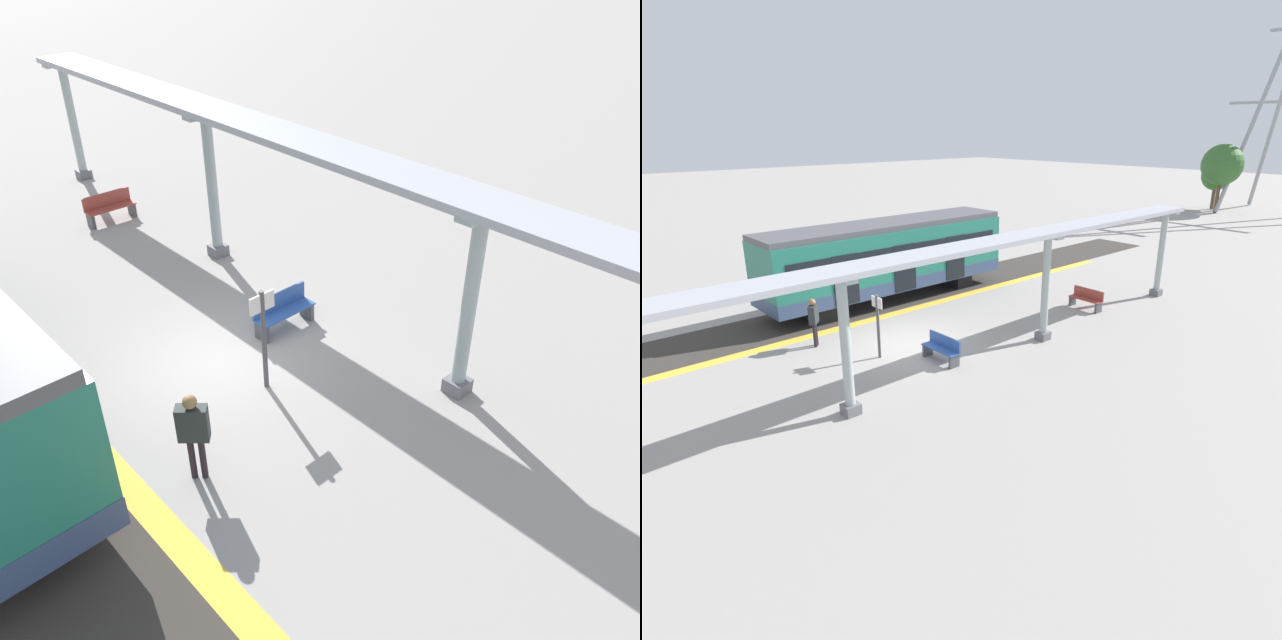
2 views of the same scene
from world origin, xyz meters
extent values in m
plane|color=#9A9490|center=(0.00, 0.00, 0.00)|extent=(176.00, 176.00, 0.00)
cube|color=gold|center=(-3.09, 0.00, 0.00)|extent=(0.49, 30.82, 0.01)
cube|color=black|center=(-3.62, -0.21, 1.69)|extent=(0.04, 1.10, 2.00)
cube|color=slate|center=(2.89, -4.04, 0.15)|extent=(0.44, 0.44, 0.30)
cylinder|color=#9AA8A8|center=(2.89, -4.04, 2.03)|extent=(0.28, 0.28, 3.46)
cube|color=#9AA8A8|center=(2.89, -4.04, 3.82)|extent=(1.10, 0.36, 0.12)
cube|color=slate|center=(2.89, 4.01, 0.15)|extent=(0.44, 0.44, 0.30)
cylinder|color=#9AA8A8|center=(2.89, 4.01, 2.03)|extent=(0.28, 0.28, 3.46)
cube|color=#9AA8A8|center=(2.89, 4.01, 3.82)|extent=(1.10, 0.36, 0.12)
cube|color=slate|center=(2.89, 12.08, 0.15)|extent=(0.44, 0.44, 0.30)
cylinder|color=#9AA8A8|center=(2.89, 12.08, 2.03)|extent=(0.28, 0.28, 3.46)
cube|color=#9AA8A8|center=(2.89, 12.08, 3.82)|extent=(1.10, 0.36, 0.12)
cube|color=#A8AAB2|center=(2.89, 0.13, 3.96)|extent=(1.20, 24.70, 0.16)
cube|color=#A13F35|center=(1.85, 8.04, 0.44)|extent=(1.51, 0.46, 0.04)
cube|color=#A13F35|center=(1.85, 8.23, 0.66)|extent=(1.50, 0.08, 0.40)
cube|color=#4C4C51|center=(2.52, 8.03, 0.21)|extent=(0.11, 0.40, 0.42)
cube|color=#4C4C51|center=(1.18, 8.05, 0.21)|extent=(0.11, 0.40, 0.42)
cube|color=#2C519C|center=(1.87, -0.01, 0.44)|extent=(1.51, 0.46, 0.04)
cube|color=#2C519C|center=(1.86, 0.18, 0.66)|extent=(1.50, 0.08, 0.40)
cube|color=#4C4C51|center=(2.54, -0.01, 0.21)|extent=(0.10, 0.40, 0.42)
cube|color=#4C4C51|center=(1.20, -0.02, 0.21)|extent=(0.10, 0.40, 0.42)
cylinder|color=#4C4C51|center=(0.25, -1.34, 1.10)|extent=(0.10, 0.10, 2.20)
cube|color=silver|center=(0.25, -1.34, 1.95)|extent=(0.56, 0.04, 0.36)
cylinder|color=black|center=(-2.03, -2.51, 0.43)|extent=(0.11, 0.11, 0.87)
cylinder|color=black|center=(-2.16, -2.39, 0.43)|extent=(0.11, 0.11, 0.87)
cube|color=#282D2E|center=(-2.10, -2.45, 1.19)|extent=(0.53, 0.51, 0.65)
sphere|color=#956D44|center=(-2.10, -2.45, 1.63)|extent=(0.23, 0.23, 0.23)
camera|label=1|loc=(-5.79, -9.36, 8.08)|focal=35.82mm
camera|label=2|loc=(14.36, -10.35, 7.33)|focal=29.97mm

